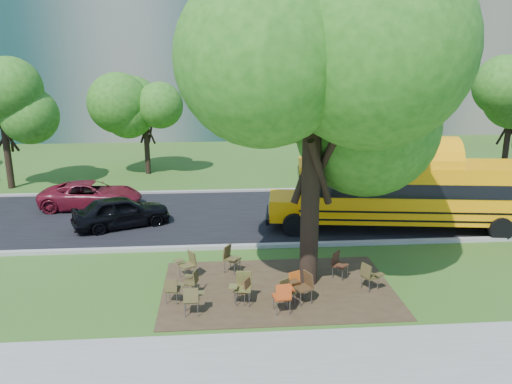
{
  "coord_description": "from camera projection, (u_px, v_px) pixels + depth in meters",
  "views": [
    {
      "loc": [
        -0.78,
        -14.39,
        6.81
      ],
      "look_at": [
        0.63,
        3.27,
        2.08
      ],
      "focal_mm": 35.0,
      "sensor_mm": 36.0,
      "label": 1
    }
  ],
  "objects": [
    {
      "name": "sidewalk",
      "position": [
        257.0,
        382.0,
        10.85
      ],
      "size": [
        60.0,
        4.0,
        0.04
      ],
      "primitive_type": "cube",
      "color": "gray",
      "rests_on": "ground"
    },
    {
      "name": "chair_9",
      "position": [
        188.0,
        262.0,
        15.86
      ],
      "size": [
        0.76,
        0.61,
        0.91
      ],
      "rotation": [
        0.0,
        0.0,
        2.14
      ],
      "color": "brown",
      "rests_on": "ground"
    },
    {
      "name": "ground",
      "position": [
        244.0,
        283.0,
        15.67
      ],
      "size": [
        160.0,
        160.0,
        0.0
      ],
      "primitive_type": "plane",
      "color": "#36571B",
      "rests_on": "ground"
    },
    {
      "name": "chair_1",
      "position": [
        173.0,
        288.0,
        14.24
      ],
      "size": [
        0.58,
        0.46,
        0.79
      ],
      "rotation": [
        0.0,
        0.0,
        -0.2
      ],
      "color": "#483E1F",
      "rests_on": "ground"
    },
    {
      "name": "chair_8",
      "position": [
        192.0,
        280.0,
        14.78
      ],
      "size": [
        0.47,
        0.6,
        0.78
      ],
      "rotation": [
        0.0,
        0.0,
        1.31
      ],
      "color": "#443D1D",
      "rests_on": "ground"
    },
    {
      "name": "chair_5",
      "position": [
        286.0,
        290.0,
        14.13
      ],
      "size": [
        0.52,
        0.66,
        0.78
      ],
      "rotation": [
        0.0,
        0.0,
        3.78
      ],
      "color": "#4A4220",
      "rests_on": "ground"
    },
    {
      "name": "chair_11",
      "position": [
        293.0,
        280.0,
        14.71
      ],
      "size": [
        0.55,
        0.66,
        0.82
      ],
      "rotation": [
        0.0,
        0.0,
        0.47
      ],
      "color": "#C15014",
      "rests_on": "ground"
    },
    {
      "name": "asphalt_road",
      "position": [
        235.0,
        215.0,
        22.41
      ],
      "size": [
        80.0,
        8.0,
        0.04
      ],
      "primitive_type": "cube",
      "color": "black",
      "rests_on": "ground"
    },
    {
      "name": "building_main",
      "position": [
        137.0,
        13.0,
        46.89
      ],
      "size": [
        38.0,
        16.0,
        22.0
      ],
      "primitive_type": "cube",
      "color": "slate",
      "rests_on": "ground"
    },
    {
      "name": "bg_tree_2",
      "position": [
        145.0,
        104.0,
        29.61
      ],
      "size": [
        4.8,
        4.8,
        6.62
      ],
      "color": "black",
      "rests_on": "ground"
    },
    {
      "name": "chair_2",
      "position": [
        244.0,
        288.0,
        14.24
      ],
      "size": [
        0.52,
        0.66,
        0.79
      ],
      "rotation": [
        0.0,
        0.0,
        1.08
      ],
      "color": "#4F331C",
      "rests_on": "ground"
    },
    {
      "name": "black_car",
      "position": [
        121.0,
        212.0,
        20.76
      ],
      "size": [
        4.26,
        3.0,
        1.35
      ],
      "primitive_type": "imported",
      "rotation": [
        0.0,
        0.0,
        1.97
      ],
      "color": "black",
      "rests_on": "ground"
    },
    {
      "name": "dirt_patch",
      "position": [
        278.0,
        289.0,
        15.27
      ],
      "size": [
        7.0,
        4.5,
        0.03
      ],
      "primitive_type": "cube",
      "color": "#382819",
      "rests_on": "ground"
    },
    {
      "name": "chair_12",
      "position": [
        339.0,
        263.0,
        15.86
      ],
      "size": [
        0.61,
        0.77,
        0.89
      ],
      "rotation": [
        0.0,
        0.0,
        3.96
      ],
      "color": "#462819",
      "rests_on": "ground"
    },
    {
      "name": "chair_3",
      "position": [
        242.0,
        284.0,
        14.22
      ],
      "size": [
        0.69,
        0.56,
        0.96
      ],
      "rotation": [
        0.0,
        0.0,
        2.98
      ],
      "color": "brown",
      "rests_on": "ground"
    },
    {
      "name": "building_right",
      "position": [
        457.0,
        2.0,
        50.9
      ],
      "size": [
        30.0,
        16.0,
        25.0
      ],
      "primitive_type": "cube",
      "color": "slate",
      "rests_on": "ground"
    },
    {
      "name": "kerb_near",
      "position": [
        240.0,
        246.0,
        18.55
      ],
      "size": [
        80.0,
        0.25,
        0.14
      ],
      "primitive_type": "cube",
      "color": "gray",
      "rests_on": "ground"
    },
    {
      "name": "school_bus",
      "position": [
        422.0,
        192.0,
        20.23
      ],
      "size": [
        11.59,
        3.92,
        2.78
      ],
      "rotation": [
        0.0,
        0.0,
        -0.13
      ],
      "color": "#FF9D08",
      "rests_on": "ground"
    },
    {
      "name": "kerb_far",
      "position": [
        232.0,
        191.0,
        26.35
      ],
      "size": [
        80.0,
        0.25,
        0.14
      ],
      "primitive_type": "cube",
      "color": "gray",
      "rests_on": "ground"
    },
    {
      "name": "chair_0",
      "position": [
        192.0,
        298.0,
        13.53
      ],
      "size": [
        0.57,
        0.52,
        0.89
      ],
      "rotation": [
        0.0,
        0.0,
        0.0
      ],
      "color": "#4E4221",
      "rests_on": "ground"
    },
    {
      "name": "bg_tree_0",
      "position": [
        1.0,
        103.0,
        26.09
      ],
      "size": [
        5.2,
        5.2,
        7.18
      ],
      "color": "black",
      "rests_on": "ground"
    },
    {
      "name": "bg_car_red",
      "position": [
        91.0,
        195.0,
        23.41
      ],
      "size": [
        4.68,
        2.26,
        1.28
      ],
      "primitive_type": "imported",
      "rotation": [
        0.0,
        0.0,
        1.54
      ],
      "color": "maroon",
      "rests_on": "ground"
    },
    {
      "name": "bg_tree_4",
      "position": [
        512.0,
        104.0,
        28.31
      ],
      "size": [
        5.0,
        5.0,
        6.85
      ],
      "color": "black",
      "rests_on": "ground"
    },
    {
      "name": "main_tree",
      "position": [
        313.0,
        94.0,
        14.18
      ],
      "size": [
        7.2,
        7.2,
        9.47
      ],
      "color": "black",
      "rests_on": "ground"
    },
    {
      "name": "chair_7",
      "position": [
        369.0,
        274.0,
        15.01
      ],
      "size": [
        0.71,
        0.6,
        0.88
      ],
      "rotation": [
        0.0,
        0.0,
        -1.12
      ],
      "color": "#473E1F",
      "rests_on": "ground"
    },
    {
      "name": "chair_6",
      "position": [
        304.0,
        284.0,
        14.25
      ],
      "size": [
        0.75,
        0.65,
        0.95
      ],
      "rotation": [
        0.0,
        0.0,
        1.98
      ],
      "color": "#452E18",
      "rests_on": "ground"
    },
    {
      "name": "chair_4",
      "position": [
        283.0,
        295.0,
        13.63
      ],
      "size": [
        0.63,
        0.62,
        0.94
      ],
      "rotation": [
        0.0,
        0.0,
        0.13
      ],
      "color": "#B84113",
      "rests_on": "ground"
    },
    {
      "name": "bg_tree_3",
      "position": [
        369.0,
        91.0,
        28.48
      ],
      "size": [
        5.6,
        5.6,
        7.84
      ],
      "color": "black",
      "rests_on": "ground"
    },
    {
      "name": "chair_10",
      "position": [
        230.0,
        257.0,
        16.27
      ],
      "size": [
        0.62,
        0.79,
        0.94
      ],
      "rotation": [
        0.0,
        0.0,
        -2.12
      ],
      "color": "#4D4221",
      "rests_on": "ground"
    }
  ]
}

